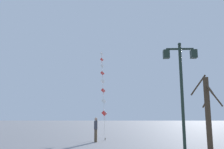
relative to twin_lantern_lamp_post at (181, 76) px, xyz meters
The scene contains 5 objects.
ground_plane 13.07m from the twin_lantern_lamp_post, 104.33° to the left, with size 160.00×160.00×0.00m, color gray.
twin_lantern_lamp_post is the anchor object (origin of this frame).
kite_train 15.20m from the twin_lantern_lamp_post, 108.03° to the left, with size 1.56×12.33×10.40m.
kite_flyer 8.23m from the twin_lantern_lamp_post, 125.80° to the left, with size 0.25×0.61×1.71m.
bare_tree 3.30m from the twin_lantern_lamp_post, 49.06° to the left, with size 1.63×1.58×4.08m.
Camera 1 is at (0.26, -2.94, 1.79)m, focal length 37.63 mm.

